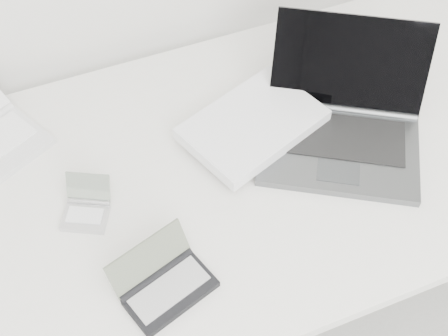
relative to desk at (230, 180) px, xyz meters
name	(u,v)px	position (x,y,z in m)	size (l,w,h in m)	color
desk	(230,180)	(0.00, 0.00, 0.00)	(1.60, 0.80, 0.73)	white
laptop_large	(302,125)	(0.18, 0.02, 0.08)	(0.58, 0.46, 0.22)	#57595C
pda_silver	(87,209)	(-0.31, 0.00, 0.06)	(0.13, 0.13, 0.07)	silver
palmtop_charcoal	(165,284)	(-0.22, -0.22, 0.06)	(0.20, 0.17, 0.09)	black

